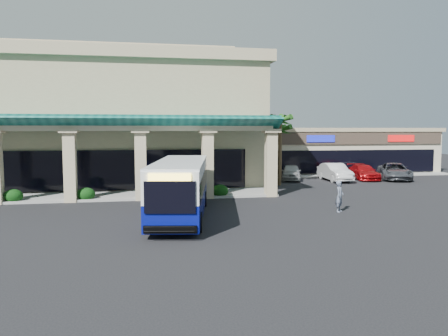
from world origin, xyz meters
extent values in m
plane|color=black|center=(0.00, 0.00, 0.00)|extent=(110.00, 110.00, 0.00)
imported|color=slate|center=(8.21, -1.17, 0.90)|extent=(0.76, 0.78, 1.81)
imported|color=#AFAFAF|center=(10.76, 14.55, 0.74)|extent=(3.11, 4.69, 1.48)
imported|color=silver|center=(14.47, 13.16, 0.81)|extent=(1.90, 5.00, 1.63)
imported|color=#A30A0E|center=(17.64, 13.78, 0.70)|extent=(2.63, 5.06, 1.40)
imported|color=#474B51|center=(20.47, 13.14, 0.78)|extent=(4.55, 6.20, 1.57)
camera|label=1|loc=(-2.74, -24.28, 4.69)|focal=35.00mm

